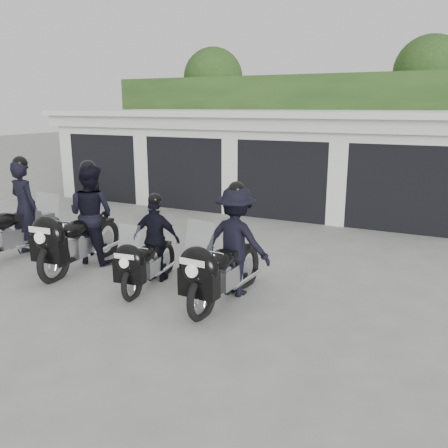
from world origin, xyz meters
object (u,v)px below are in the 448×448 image
at_px(police_bike_b, 85,221).
at_px(police_bike_c, 152,245).
at_px(police_bike_d, 231,249).
at_px(police_bike_a, 10,218).

xyz_separation_m(police_bike_b, police_bike_c, (1.77, -0.26, -0.20)).
xyz_separation_m(police_bike_c, police_bike_d, (1.53, 0.03, 0.14)).
bearing_deg(police_bike_a, police_bike_d, 10.46).
relative_size(police_bike_a, police_bike_c, 1.29).
relative_size(police_bike_b, police_bike_c, 1.29).
bearing_deg(police_bike_c, police_bike_b, 164.40).
distance_m(police_bike_b, police_bike_c, 1.80).
bearing_deg(police_bike_b, police_bike_d, -8.44).
xyz_separation_m(police_bike_a, police_bike_d, (5.00, 0.09, -0.01)).
bearing_deg(police_bike_d, police_bike_c, -175.33).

